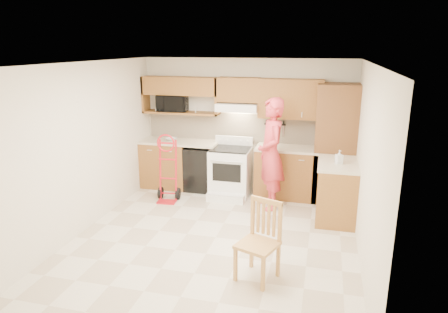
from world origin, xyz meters
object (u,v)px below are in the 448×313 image
at_px(hand_truck, 167,171).
at_px(dining_chair, 257,242).
at_px(range, 230,168).
at_px(person, 271,154).
at_px(microwave, 173,103).

height_order(hand_truck, dining_chair, hand_truck).
bearing_deg(hand_truck, range, 22.32).
bearing_deg(dining_chair, person, 114.49).
bearing_deg(microwave, person, -27.06).
bearing_deg(range, microwave, 163.45).
bearing_deg(hand_truck, microwave, 97.10).
xyz_separation_m(microwave, person, (2.02, -0.74, -0.70)).
height_order(microwave, dining_chair, microwave).
bearing_deg(hand_truck, dining_chair, -51.99).
bearing_deg(person, range, -137.56).
relative_size(microwave, person, 0.30).
bearing_deg(range, person, -24.92).
bearing_deg(dining_chair, microwave, 146.43).
xyz_separation_m(range, dining_chair, (0.96, -2.64, -0.05)).
xyz_separation_m(hand_truck, dining_chair, (1.99, -2.10, -0.07)).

